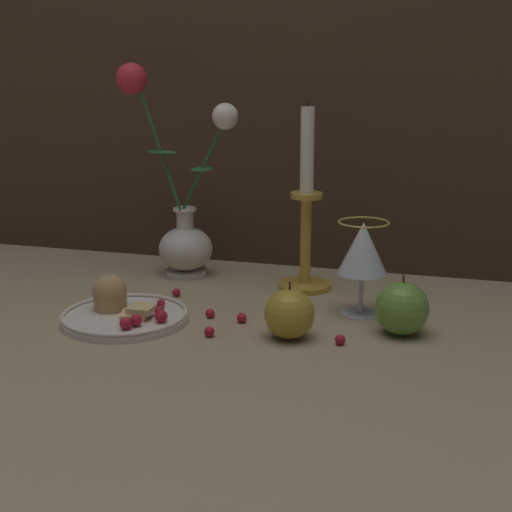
% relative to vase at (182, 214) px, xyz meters
% --- Properties ---
extents(ground_plane, '(2.40, 2.40, 0.00)m').
position_rel_vase_xyz_m(ground_plane, '(0.20, -0.18, -0.12)').
color(ground_plane, '#9E8966').
rests_on(ground_plane, ground).
extents(vase, '(0.23, 0.10, 0.40)m').
position_rel_vase_xyz_m(vase, '(0.00, 0.00, 0.00)').
color(vase, silver).
rests_on(vase, ground_plane).
extents(plate_with_pastries, '(0.20, 0.20, 0.07)m').
position_rel_vase_xyz_m(plate_with_pastries, '(0.00, -0.27, -0.10)').
color(plate_with_pastries, silver).
rests_on(plate_with_pastries, ground_plane).
extents(wine_glass, '(0.08, 0.08, 0.16)m').
position_rel_vase_xyz_m(wine_glass, '(0.37, -0.13, -0.02)').
color(wine_glass, silver).
rests_on(wine_glass, ground_plane).
extents(candlestick, '(0.10, 0.10, 0.34)m').
position_rel_vase_xyz_m(candlestick, '(0.25, -0.02, 0.00)').
color(candlestick, gold).
rests_on(candlestick, ground_plane).
extents(apple_beside_vase, '(0.08, 0.08, 0.09)m').
position_rel_vase_xyz_m(apple_beside_vase, '(0.28, -0.27, -0.08)').
color(apple_beside_vase, '#B2932D').
rests_on(apple_beside_vase, ground_plane).
extents(apple_near_glass, '(0.08, 0.08, 0.09)m').
position_rel_vase_xyz_m(apple_near_glass, '(0.44, -0.21, -0.08)').
color(apple_near_glass, '#669938').
rests_on(apple_near_glass, ground_plane).
extents(berry_near_plate, '(0.02, 0.02, 0.02)m').
position_rel_vase_xyz_m(berry_near_plate, '(0.36, -0.28, -0.11)').
color(berry_near_plate, '#AD192D').
rests_on(berry_near_plate, ground_plane).
extents(berry_front_center, '(0.02, 0.02, 0.02)m').
position_rel_vase_xyz_m(berry_front_center, '(0.16, -0.30, -0.11)').
color(berry_front_center, '#AD192D').
rests_on(berry_front_center, ground_plane).
extents(berry_by_glass_stem, '(0.02, 0.02, 0.02)m').
position_rel_vase_xyz_m(berry_by_glass_stem, '(0.13, -0.22, -0.11)').
color(berry_by_glass_stem, '#AD192D').
rests_on(berry_by_glass_stem, ground_plane).
extents(berry_under_candlestick, '(0.01, 0.01, 0.01)m').
position_rel_vase_xyz_m(berry_under_candlestick, '(0.04, -0.13, -0.11)').
color(berry_under_candlestick, '#AD192D').
rests_on(berry_under_candlestick, ground_plane).
extents(berry_far_right, '(0.02, 0.02, 0.02)m').
position_rel_vase_xyz_m(berry_far_right, '(0.19, -0.23, -0.11)').
color(berry_far_right, '#AD192D').
rests_on(berry_far_right, ground_plane).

